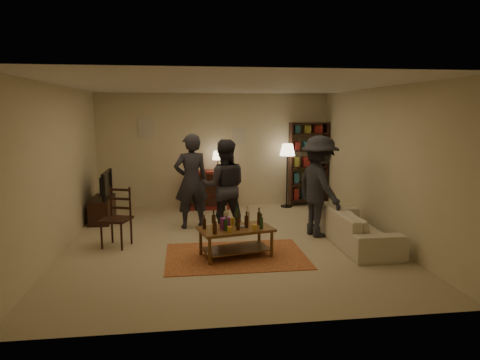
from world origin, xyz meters
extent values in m
plane|color=#C6B793|center=(0.00, 0.00, 0.00)|extent=(6.00, 6.00, 0.00)
plane|color=beige|center=(0.00, 3.00, 1.35)|extent=(5.50, 0.00, 5.50)
plane|color=beige|center=(-2.75, 0.00, 1.35)|extent=(0.00, 6.00, 6.00)
plane|color=beige|center=(2.75, 0.00, 1.35)|extent=(0.00, 6.00, 6.00)
plane|color=beige|center=(0.00, -3.00, 1.35)|extent=(5.50, 0.00, 5.50)
plane|color=white|center=(0.00, 0.00, 2.70)|extent=(6.00, 6.00, 0.00)
cube|color=beige|center=(-1.60, 2.98, 1.90)|extent=(0.35, 0.03, 0.45)
cube|color=beige|center=(0.60, 2.98, 1.70)|extent=(0.30, 0.03, 0.40)
cube|color=maroon|center=(0.06, -0.77, 0.01)|extent=(2.20, 1.50, 0.01)
cube|color=brown|center=(0.06, -0.77, 0.44)|extent=(1.25, 0.86, 0.04)
cube|color=brown|center=(0.06, -0.77, 0.12)|extent=(1.13, 0.74, 0.02)
cylinder|color=brown|center=(-0.38, -1.13, 0.21)|extent=(0.05, 0.05, 0.42)
cylinder|color=brown|center=(0.61, -0.89, 0.21)|extent=(0.05, 0.05, 0.42)
cylinder|color=brown|center=(-0.50, -0.64, 0.21)|extent=(0.05, 0.05, 0.42)
cylinder|color=brown|center=(0.49, -0.41, 0.21)|extent=(0.05, 0.05, 0.42)
cylinder|color=gold|center=(-0.30, -0.84, 0.51)|extent=(0.07, 0.07, 0.10)
cylinder|color=gold|center=(-0.07, -1.00, 0.51)|extent=(0.07, 0.07, 0.09)
cylinder|color=gold|center=(0.03, -0.54, 0.52)|extent=(0.07, 0.07, 0.11)
cylinder|color=gold|center=(0.32, -0.93, 0.51)|extent=(0.07, 0.07, 0.09)
cube|color=purple|center=(-0.12, -0.79, 0.55)|extent=(0.17, 0.15, 0.18)
cylinder|color=gray|center=(0.18, -0.76, 0.48)|extent=(0.12, 0.12, 0.03)
cube|color=black|center=(-1.89, -0.01, 0.48)|extent=(0.56, 0.56, 0.04)
cylinder|color=black|center=(-2.12, -0.12, 0.23)|extent=(0.04, 0.04, 0.46)
cylinder|color=black|center=(-1.78, -0.24, 0.23)|extent=(0.04, 0.04, 0.46)
cylinder|color=black|center=(-2.00, 0.22, 0.23)|extent=(0.04, 0.04, 0.46)
cylinder|color=black|center=(-1.66, 0.10, 0.23)|extent=(0.04, 0.04, 0.46)
cube|color=black|center=(-1.83, 0.16, 0.76)|extent=(0.35, 0.14, 0.53)
cube|color=black|center=(-2.45, 1.80, 0.25)|extent=(0.40, 1.00, 0.50)
imported|color=black|center=(-2.43, 1.80, 0.78)|extent=(0.13, 0.97, 0.56)
cube|color=maroon|center=(-0.20, 2.72, 0.45)|extent=(1.00, 0.48, 0.90)
cube|color=black|center=(-0.20, 2.47, 0.22)|extent=(0.92, 0.02, 0.22)
cube|color=black|center=(-0.20, 2.47, 0.48)|extent=(0.92, 0.02, 0.22)
cube|color=black|center=(-0.20, 2.47, 0.74)|extent=(0.92, 0.02, 0.22)
cylinder|color=black|center=(0.05, 2.72, 0.92)|extent=(0.12, 0.12, 0.04)
cylinder|color=black|center=(0.05, 2.72, 1.05)|extent=(0.02, 0.02, 0.22)
cone|color=#FFE5B2|center=(0.05, 2.72, 1.26)|extent=(0.26, 0.26, 0.20)
cube|color=black|center=(1.82, 2.78, 1.00)|extent=(0.04, 0.34, 2.00)
cube|color=black|center=(2.68, 2.78, 1.00)|extent=(0.04, 0.34, 2.00)
cube|color=black|center=(2.25, 2.78, 0.15)|extent=(0.90, 0.34, 0.03)
cube|color=black|center=(2.25, 2.78, 0.55)|extent=(0.90, 0.34, 0.03)
cube|color=black|center=(2.25, 2.78, 0.95)|extent=(0.90, 0.34, 0.03)
cube|color=black|center=(2.25, 2.78, 1.35)|extent=(0.90, 0.34, 0.03)
cube|color=black|center=(2.25, 2.78, 1.75)|extent=(0.90, 0.34, 0.03)
cube|color=black|center=(2.25, 2.78, 2.00)|extent=(0.90, 0.34, 0.03)
cube|color=maroon|center=(1.95, 2.78, 0.29)|extent=(0.12, 0.22, 0.26)
cube|color=#276177|center=(2.20, 2.78, 0.29)|extent=(0.15, 0.22, 0.26)
cube|color=olive|center=(2.47, 2.78, 0.29)|extent=(0.18, 0.22, 0.26)
cube|color=#276177|center=(1.95, 2.78, 0.69)|extent=(0.12, 0.22, 0.24)
cube|color=olive|center=(2.20, 2.78, 0.69)|extent=(0.15, 0.22, 0.24)
cube|color=maroon|center=(2.47, 2.78, 0.69)|extent=(0.18, 0.22, 0.24)
cube|color=olive|center=(1.95, 2.78, 1.07)|extent=(0.12, 0.22, 0.22)
cube|color=maroon|center=(2.20, 2.78, 1.07)|extent=(0.15, 0.22, 0.22)
cube|color=#276177|center=(2.47, 2.78, 1.07)|extent=(0.18, 0.22, 0.22)
cube|color=maroon|center=(1.95, 2.78, 1.47)|extent=(0.12, 0.22, 0.20)
cube|color=#276177|center=(2.20, 2.78, 1.47)|extent=(0.15, 0.22, 0.20)
cube|color=olive|center=(2.47, 2.78, 1.47)|extent=(0.18, 0.22, 0.20)
cube|color=#276177|center=(1.95, 2.78, 1.85)|extent=(0.12, 0.22, 0.18)
cube|color=olive|center=(2.20, 2.78, 1.85)|extent=(0.15, 0.22, 0.18)
cube|color=maroon|center=(2.47, 2.78, 1.85)|extent=(0.18, 0.22, 0.18)
cylinder|color=black|center=(1.70, 2.62, 0.01)|extent=(0.28, 0.28, 0.03)
cylinder|color=black|center=(1.70, 2.62, 0.67)|extent=(0.03, 0.03, 1.34)
cone|color=#FFE5B2|center=(1.70, 2.62, 1.38)|extent=(0.36, 0.36, 0.28)
imported|color=beige|center=(2.20, -0.40, 0.30)|extent=(0.81, 2.08, 0.61)
imported|color=#26252D|center=(-0.60, 1.06, 0.93)|extent=(0.76, 0.58, 1.85)
imported|color=#27262E|center=(0.00, 0.58, 0.89)|extent=(0.90, 0.73, 1.77)
imported|color=#25262C|center=(1.70, 0.19, 0.92)|extent=(0.96, 1.33, 1.85)
camera|label=1|loc=(-0.73, -7.23, 2.27)|focal=32.00mm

